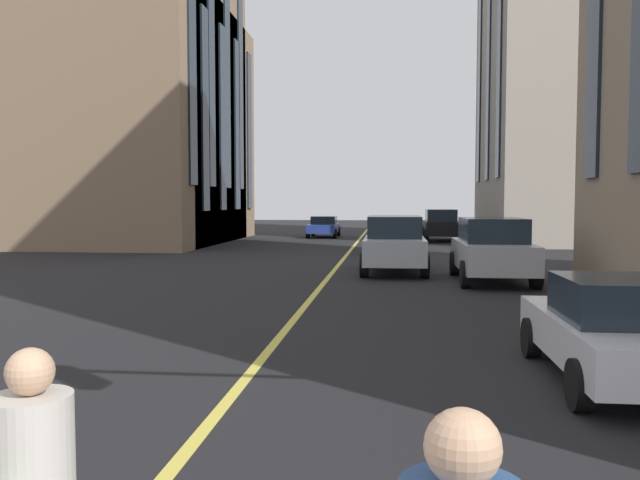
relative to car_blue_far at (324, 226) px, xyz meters
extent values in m
cube|color=#D8C64C|center=(-21.99, -2.45, -0.70)|extent=(80.00, 0.16, 0.01)
cube|color=navy|center=(-0.05, 0.00, -0.11)|extent=(4.40, 1.80, 0.55)
cube|color=#19232D|center=(0.17, 0.00, 0.42)|extent=(1.85, 1.58, 0.50)
cylinder|color=black|center=(-1.50, -0.86, -0.38)|extent=(0.64, 0.22, 0.64)
cylinder|color=black|center=(-1.50, 0.86, -0.38)|extent=(0.64, 0.22, 0.64)
cylinder|color=black|center=(1.40, -0.86, -0.38)|extent=(0.64, 0.22, 0.64)
cylinder|color=black|center=(1.40, 0.86, -0.38)|extent=(0.64, 0.22, 0.64)
cube|color=slate|center=(1.17, -4.76, -0.13)|extent=(3.90, 1.75, 0.55)
cube|color=#19232D|center=(0.98, -4.76, 0.42)|extent=(1.64, 1.54, 0.55)
cylinder|color=black|center=(2.46, -3.92, -0.40)|extent=(0.60, 0.21, 0.60)
cylinder|color=black|center=(2.46, -5.60, -0.40)|extent=(0.60, 0.21, 0.60)
cylinder|color=black|center=(-0.11, -3.92, -0.40)|extent=(0.60, 0.21, 0.60)
cylinder|color=black|center=(-0.11, -5.60, -0.40)|extent=(0.60, 0.21, 0.60)
cube|color=#B7BABF|center=(-23.02, -7.35, 0.08)|extent=(4.70, 1.95, 0.80)
cube|color=#19232D|center=(-23.02, -7.35, 0.83)|extent=(2.59, 1.72, 0.70)
cylinder|color=black|center=(-21.46, -6.42, -0.32)|extent=(0.76, 0.27, 0.76)
cylinder|color=black|center=(-21.46, -8.29, -0.32)|extent=(0.76, 0.27, 0.76)
cylinder|color=black|center=(-24.57, -6.42, -0.32)|extent=(0.76, 0.27, 0.76)
cylinder|color=black|center=(-24.57, -8.29, -0.32)|extent=(0.76, 0.27, 0.76)
cube|color=#B7BABF|center=(-20.82, -4.50, 0.08)|extent=(4.70, 1.95, 0.80)
cube|color=#19232D|center=(-20.82, -4.50, 0.83)|extent=(2.59, 1.72, 0.70)
cylinder|color=black|center=(-19.27, -3.57, -0.32)|extent=(0.76, 0.27, 0.76)
cylinder|color=black|center=(-19.27, -5.44, -0.32)|extent=(0.76, 0.27, 0.76)
cylinder|color=black|center=(-22.37, -3.57, -0.32)|extent=(0.76, 0.27, 0.76)
cylinder|color=black|center=(-22.37, -5.44, -0.32)|extent=(0.76, 0.27, 0.76)
cube|color=silver|center=(-33.74, -7.35, -0.13)|extent=(3.90, 1.75, 0.55)
cube|color=#19232D|center=(-33.94, -7.35, 0.42)|extent=(1.64, 1.54, 0.55)
cylinder|color=black|center=(-32.46, -6.51, -0.40)|extent=(0.60, 0.21, 0.60)
cylinder|color=black|center=(-35.03, -6.51, -0.40)|extent=(0.60, 0.21, 0.60)
cube|color=black|center=(-3.21, -7.35, 0.08)|extent=(4.70, 1.95, 0.80)
cube|color=#19232D|center=(-3.21, -7.35, 0.83)|extent=(2.58, 1.72, 0.70)
cylinder|color=black|center=(-1.65, -6.42, -0.32)|extent=(0.76, 0.27, 0.76)
cylinder|color=black|center=(-1.65, -8.29, -0.32)|extent=(0.76, 0.27, 0.76)
cylinder|color=black|center=(-4.76, -6.42, -0.32)|extent=(0.76, 0.27, 0.76)
cylinder|color=black|center=(-4.76, -8.29, -0.32)|extent=(0.76, 0.27, 0.76)
cube|color=slate|center=(-12.11, -4.43, -0.11)|extent=(4.40, 1.80, 0.55)
cube|color=#19232D|center=(-12.33, -4.43, 0.42)|extent=(1.85, 1.58, 0.50)
cylinder|color=black|center=(-10.66, -3.57, -0.38)|extent=(0.64, 0.22, 0.64)
cylinder|color=black|center=(-10.66, -5.30, -0.38)|extent=(0.64, 0.22, 0.64)
cylinder|color=black|center=(-13.56, -3.57, -0.38)|extent=(0.64, 0.22, 0.64)
cylinder|color=black|center=(-13.56, -5.30, -0.38)|extent=(0.64, 0.22, 0.64)
cylinder|color=beige|center=(-39.75, -2.72, 0.44)|extent=(0.38, 0.38, 0.68)
sphere|color=tan|center=(-39.75, -2.72, 0.89)|extent=(0.22, 0.22, 0.22)
sphere|color=tan|center=(-40.64, -4.59, 0.96)|extent=(0.23, 0.23, 0.23)
cube|color=#846B51|center=(-5.00, 11.80, 6.02)|extent=(13.81, 13.50, 13.45)
cube|color=#19232D|center=(-10.18, 5.00, 6.29)|extent=(1.10, 0.10, 10.22)
cube|color=#19232D|center=(-6.73, 5.00, 6.29)|extent=(1.10, 0.10, 10.22)
cube|color=#19232D|center=(-3.28, 5.00, 6.29)|extent=(1.10, 0.10, 10.22)
cube|color=#19232D|center=(0.18, 5.00, 6.29)|extent=(1.10, 0.10, 10.22)
cube|color=#846B51|center=(-7.28, 11.34, 10.53)|extent=(13.29, 12.59, 22.46)
cube|color=#19232D|center=(-12.27, 5.00, 10.98)|extent=(1.10, 0.10, 17.07)
cube|color=#19232D|center=(-8.95, 5.00, 10.98)|extent=(1.10, 0.10, 17.07)
cube|color=#19232D|center=(-5.62, 5.00, 10.98)|extent=(1.10, 0.10, 17.07)
cube|color=#19232D|center=(-2.30, 5.00, 10.98)|extent=(1.10, 0.10, 17.07)
cube|color=#A89E8E|center=(-3.89, -14.41, 12.19)|extent=(11.38, 8.91, 25.78)
cube|color=#19232D|center=(-3.89, -9.90, 12.70)|extent=(1.10, 0.10, 19.60)
cube|color=#19232D|center=(-0.10, -9.90, 12.70)|extent=(1.10, 0.10, 19.60)
camera|label=1|loc=(-42.54, -4.37, 1.68)|focal=36.52mm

